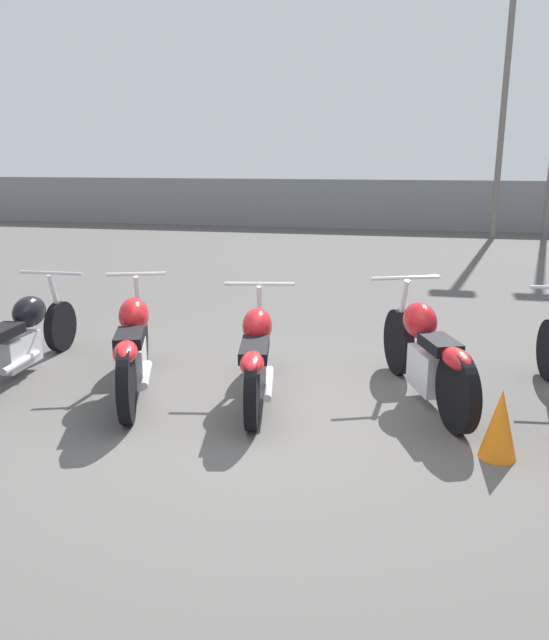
% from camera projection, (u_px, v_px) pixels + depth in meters
% --- Properties ---
extents(ground_plane, '(60.00, 60.00, 0.00)m').
position_uv_depth(ground_plane, '(256.00, 415.00, 5.39)').
color(ground_plane, '#514F4C').
extents(fence_back, '(40.00, 0.04, 1.48)m').
position_uv_depth(fence_back, '(366.00, 205.00, 18.86)').
color(fence_back, gray).
rests_on(fence_back, ground_plane).
extents(light_pole_left, '(0.70, 0.35, 6.91)m').
position_uv_depth(light_pole_left, '(506.00, 77.00, 15.90)').
color(light_pole_left, slate).
rests_on(light_pole_left, ground_plane).
extents(motorcycle_slot_0, '(0.74, 2.15, 0.94)m').
position_uv_depth(motorcycle_slot_0, '(19.00, 337.00, 6.29)').
color(motorcycle_slot_0, black).
rests_on(motorcycle_slot_0, ground_plane).
extents(motorcycle_slot_1, '(0.88, 2.03, 1.03)m').
position_uv_depth(motorcycle_slot_1, '(134.00, 347.00, 5.81)').
color(motorcycle_slot_1, black).
rests_on(motorcycle_slot_1, ground_plane).
extents(motorcycle_slot_2, '(0.70, 1.96, 0.97)m').
position_uv_depth(motorcycle_slot_2, '(257.00, 355.00, 5.66)').
color(motorcycle_slot_2, black).
rests_on(motorcycle_slot_2, ground_plane).
extents(motorcycle_slot_3, '(0.94, 2.00, 1.03)m').
position_uv_depth(motorcycle_slot_3, '(427.00, 354.00, 5.62)').
color(motorcycle_slot_3, black).
rests_on(motorcycle_slot_3, ground_plane).
extents(traffic_cone_near, '(0.28, 0.28, 0.53)m').
position_uv_depth(traffic_cone_near, '(500.00, 424.00, 4.57)').
color(traffic_cone_near, orange).
rests_on(traffic_cone_near, ground_plane).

